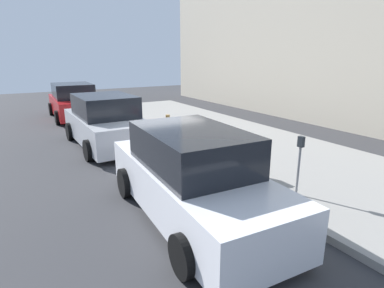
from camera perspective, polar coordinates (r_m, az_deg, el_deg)
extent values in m
plane|color=#333335|center=(10.82, -6.35, -0.19)|extent=(40.00, 40.00, 0.00)
cube|color=gray|center=(12.00, 4.59, 1.79)|extent=(18.00, 5.00, 0.14)
cube|color=#9EA0A8|center=(7.66, 9.90, -3.19)|extent=(0.43, 0.24, 0.72)
cube|color=black|center=(7.66, 9.90, -3.19)|extent=(0.43, 0.05, 0.74)
cylinder|color=gray|center=(7.42, 10.95, -0.78)|extent=(0.02, 0.02, 0.04)
cylinder|color=gray|center=(7.68, 9.14, -0.12)|extent=(0.02, 0.02, 0.04)
cylinder|color=black|center=(7.54, 10.04, -0.30)|extent=(0.36, 0.03, 0.02)
cylinder|color=black|center=(7.65, 10.70, -5.98)|extent=(0.04, 0.02, 0.04)
cylinder|color=black|center=(7.91, 8.89, -5.15)|extent=(0.04, 0.02, 0.04)
cube|color=red|center=(7.96, 7.23, -2.47)|extent=(0.40, 0.23, 0.69)
cube|color=black|center=(7.96, 7.23, -2.47)|extent=(0.39, 0.07, 0.70)
cylinder|color=gray|center=(7.71, 8.17, 0.68)|extent=(0.02, 0.02, 0.29)
cylinder|color=gray|center=(7.94, 6.56, 1.18)|extent=(0.02, 0.02, 0.29)
cylinder|color=black|center=(7.79, 7.39, 1.96)|extent=(0.33, 0.05, 0.02)
cylinder|color=black|center=(7.95, 7.96, -4.99)|extent=(0.05, 0.02, 0.04)
cylinder|color=black|center=(8.18, 6.35, -4.33)|extent=(0.05, 0.02, 0.04)
cube|color=#59601E|center=(8.39, 5.60, -2.01)|extent=(0.45, 0.25, 0.54)
cube|color=black|center=(8.39, 5.60, -2.01)|extent=(0.44, 0.06, 0.55)
cylinder|color=gray|center=(8.12, 6.39, 0.42)|extent=(0.02, 0.02, 0.29)
cylinder|color=gray|center=(8.42, 4.98, 1.02)|extent=(0.02, 0.02, 0.29)
cylinder|color=black|center=(8.23, 5.70, 1.70)|extent=(0.37, 0.04, 0.02)
cylinder|color=black|center=(8.32, 6.27, -3.99)|extent=(0.04, 0.02, 0.04)
cylinder|color=black|center=(8.62, 4.86, -3.23)|extent=(0.04, 0.02, 0.04)
cube|color=navy|center=(8.72, 3.35, -0.54)|extent=(0.44, 0.27, 0.75)
cube|color=black|center=(8.72, 3.35, -0.54)|extent=(0.44, 0.06, 0.77)
cylinder|color=gray|center=(8.44, 4.08, 2.21)|extent=(0.02, 0.02, 0.19)
cylinder|color=gray|center=(8.75, 2.75, 2.71)|extent=(0.02, 0.02, 0.19)
cylinder|color=black|center=(8.58, 3.41, 3.08)|extent=(0.37, 0.03, 0.02)
cylinder|color=black|center=(8.67, 4.00, -3.09)|extent=(0.04, 0.02, 0.04)
cylinder|color=black|center=(8.98, 2.66, -2.41)|extent=(0.04, 0.02, 0.04)
cube|color=maroon|center=(9.21, 1.92, -0.30)|extent=(0.51, 0.27, 0.54)
cube|color=black|center=(9.21, 1.92, -0.30)|extent=(0.50, 0.09, 0.55)
cylinder|color=gray|center=(8.95, 2.55, 1.13)|extent=(0.02, 0.02, 0.04)
cylinder|color=gray|center=(9.32, 1.35, 1.74)|extent=(0.02, 0.02, 0.04)
cylinder|color=black|center=(9.13, 1.94, 1.56)|extent=(0.43, 0.07, 0.02)
cylinder|color=black|center=(9.10, 2.52, -2.15)|extent=(0.05, 0.02, 0.04)
cylinder|color=black|center=(9.47, 1.32, -1.41)|extent=(0.05, 0.02, 0.04)
cube|color=black|center=(9.64, 0.42, 0.70)|extent=(0.41, 0.20, 0.63)
cube|color=black|center=(9.64, 0.42, 0.70)|extent=(0.41, 0.05, 0.64)
cylinder|color=gray|center=(9.41, 0.93, 2.42)|extent=(0.02, 0.02, 0.04)
cylinder|color=gray|center=(9.70, -0.06, 2.83)|extent=(0.02, 0.02, 0.04)
cylinder|color=black|center=(9.55, 0.43, 2.75)|extent=(0.34, 0.04, 0.02)
cylinder|color=black|center=(9.57, 0.93, -1.23)|extent=(0.04, 0.02, 0.04)
cylinder|color=black|center=(9.86, -0.08, -0.70)|extent=(0.04, 0.02, 0.04)
cylinder|color=#99999E|center=(10.40, -2.47, 1.98)|extent=(0.20, 0.20, 0.68)
sphere|color=#99999E|center=(10.31, -2.49, 4.09)|extent=(0.21, 0.21, 0.21)
cylinder|color=#99999E|center=(10.52, -2.85, 2.33)|extent=(0.09, 0.10, 0.09)
cylinder|color=#99999E|center=(10.26, -2.07, 1.99)|extent=(0.09, 0.10, 0.09)
cylinder|color=brown|center=(10.74, -4.42, 2.99)|extent=(0.14, 0.14, 0.90)
cylinder|color=slate|center=(6.84, 18.88, -4.72)|extent=(0.05, 0.05, 1.05)
cube|color=#1E2328|center=(6.66, 19.37, 0.41)|extent=(0.12, 0.09, 0.22)
cube|color=silver|center=(5.87, -0.08, -7.94)|extent=(4.74, 1.94, 0.85)
cube|color=black|center=(5.61, -0.09, -0.71)|extent=(2.50, 1.69, 0.69)
cylinder|color=black|center=(6.95, -12.04, -6.94)|extent=(0.65, 0.25, 0.64)
cylinder|color=black|center=(7.54, 0.70, -4.74)|extent=(0.65, 0.25, 0.64)
cylinder|color=black|center=(4.55, -1.45, -19.77)|extent=(0.65, 0.25, 0.64)
cylinder|color=black|center=(5.40, 15.75, -14.15)|extent=(0.65, 0.25, 0.64)
cube|color=#B2B5BA|center=(11.01, -15.42, 2.83)|extent=(4.51, 1.94, 0.85)
cube|color=black|center=(10.87, -15.71, 6.79)|extent=(2.36, 1.76, 0.69)
cylinder|color=black|center=(12.20, -21.43, 2.18)|extent=(0.64, 0.23, 0.64)
cylinder|color=black|center=(12.64, -13.00, 3.32)|extent=(0.64, 0.23, 0.64)
cylinder|color=black|center=(9.55, -18.37, -1.10)|extent=(0.64, 0.23, 0.64)
cylinder|color=black|center=(10.11, -7.93, 0.48)|extent=(0.64, 0.23, 0.64)
cube|color=#AD1619|center=(16.56, -20.77, 6.54)|extent=(4.42, 1.96, 0.83)
cube|color=black|center=(16.47, -21.03, 9.12)|extent=(2.32, 1.76, 0.68)
cylinder|color=black|center=(17.83, -24.37, 5.88)|extent=(0.64, 0.23, 0.64)
cylinder|color=black|center=(18.08, -18.42, 6.59)|extent=(0.64, 0.23, 0.64)
cylinder|color=black|center=(15.16, -23.37, 4.46)|extent=(0.64, 0.23, 0.64)
cylinder|color=black|center=(15.45, -16.43, 5.31)|extent=(0.64, 0.23, 0.64)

